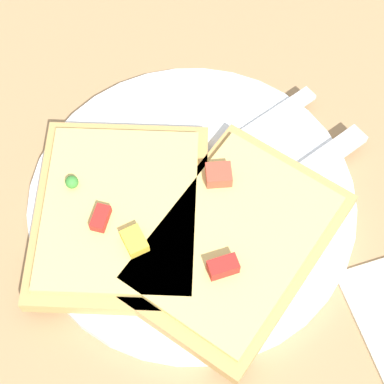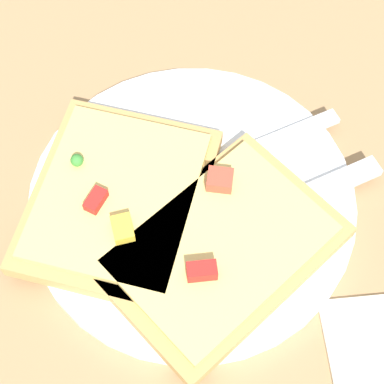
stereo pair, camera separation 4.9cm
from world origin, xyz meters
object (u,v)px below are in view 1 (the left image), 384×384
object	(u,v)px
plate	(192,202)
fork	(201,166)
pizza_slice_main	(119,208)
pizza_slice_corner	(234,242)
knife	(275,189)

from	to	relation	value
plate	fork	size ratio (longest dim) A/B	1.24
pizza_slice_main	pizza_slice_corner	size ratio (longest dim) A/B	0.93
knife	pizza_slice_main	size ratio (longest dim) A/B	1.11
fork	pizza_slice_corner	size ratio (longest dim) A/B	1.02
plate	knife	size ratio (longest dim) A/B	1.23
fork	knife	size ratio (longest dim) A/B	0.99
plate	pizza_slice_corner	bearing A→B (deg)	18.84
fork	pizza_slice_main	distance (m)	0.07
pizza_slice_main	pizza_slice_corner	world-z (taller)	pizza_slice_corner
pizza_slice_corner	pizza_slice_main	bearing A→B (deg)	-73.02
pizza_slice_main	fork	bearing A→B (deg)	-54.43
pizza_slice_main	pizza_slice_corner	bearing A→B (deg)	-105.70
knife	plate	bearing A→B (deg)	-31.83
fork	plate	bearing A→B (deg)	38.27
fork	pizza_slice_corner	xyz separation A→B (m)	(0.07, 0.00, 0.01)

